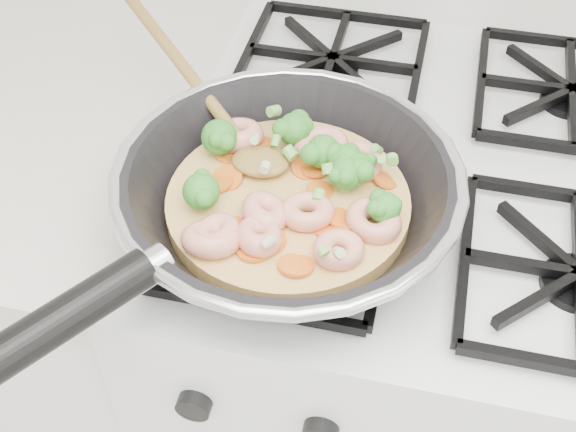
# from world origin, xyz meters

# --- Properties ---
(stove) EXTENTS (0.60, 0.60, 0.92)m
(stove) POSITION_xyz_m (0.00, 1.70, 0.46)
(stove) COLOR silver
(stove) RESTS_ON ground
(skillet) EXTENTS (0.43, 0.53, 0.10)m
(skillet) POSITION_xyz_m (-0.14, 1.55, 0.96)
(skillet) COLOR black
(skillet) RESTS_ON stove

